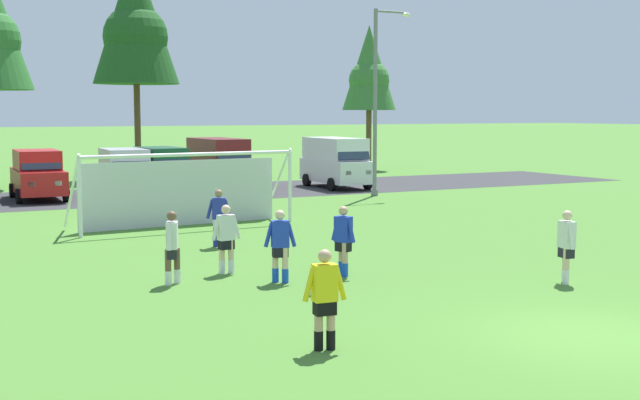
{
  "coord_description": "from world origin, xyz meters",
  "views": [
    {
      "loc": [
        -10.59,
        -10.24,
        3.81
      ],
      "look_at": [
        -1.43,
        7.37,
        1.72
      ],
      "focal_mm": 47.0,
      "sensor_mm": 36.0,
      "label": 1
    }
  ],
  "objects_px": {
    "parked_car_slot_center_left": "(125,172)",
    "player_trailing_back": "(172,248)",
    "soccer_ball": "(314,291)",
    "player_defender_far": "(219,218)",
    "player_striker_near": "(226,239)",
    "parked_car_slot_left": "(38,174)",
    "player_winger_right": "(280,246)",
    "parked_car_slot_right": "(336,161)",
    "street_lamp": "(378,100)",
    "player_winger_left": "(566,247)",
    "player_midfield_center": "(343,241)",
    "parked_car_slot_center": "(162,170)",
    "parked_car_slot_center_right": "(219,162)",
    "soccer_goal": "(183,188)",
    "referee": "(325,300)"
  },
  "relations": [
    {
      "from": "parked_car_slot_center_left",
      "to": "parked_car_slot_center",
      "type": "relative_size",
      "value": 1.0
    },
    {
      "from": "soccer_ball",
      "to": "player_defender_far",
      "type": "xyz_separation_m",
      "value": [
        0.51,
        6.89,
        0.71
      ]
    },
    {
      "from": "player_winger_left",
      "to": "parked_car_slot_left",
      "type": "bearing_deg",
      "value": 107.25
    },
    {
      "from": "player_striker_near",
      "to": "parked_car_slot_center",
      "type": "distance_m",
      "value": 20.38
    },
    {
      "from": "player_defender_far",
      "to": "parked_car_slot_center_right",
      "type": "bearing_deg",
      "value": 69.35
    },
    {
      "from": "player_winger_right",
      "to": "parked_car_slot_left",
      "type": "relative_size",
      "value": 0.35
    },
    {
      "from": "soccer_goal",
      "to": "referee",
      "type": "relative_size",
      "value": 4.59
    },
    {
      "from": "player_midfield_center",
      "to": "player_winger_right",
      "type": "bearing_deg",
      "value": -179.03
    },
    {
      "from": "referee",
      "to": "player_trailing_back",
      "type": "distance_m",
      "value": 6.15
    },
    {
      "from": "player_winger_right",
      "to": "street_lamp",
      "type": "xyz_separation_m",
      "value": [
        12.2,
        15.8,
        3.53
      ]
    },
    {
      "from": "player_winger_left",
      "to": "parked_car_slot_right",
      "type": "relative_size",
      "value": 0.34
    },
    {
      "from": "player_winger_left",
      "to": "parked_car_slot_right",
      "type": "distance_m",
      "value": 24.23
    },
    {
      "from": "parked_car_slot_center",
      "to": "parked_car_slot_right",
      "type": "distance_m",
      "value": 8.73
    },
    {
      "from": "parked_car_slot_center_left",
      "to": "player_trailing_back",
      "type": "bearing_deg",
      "value": -101.51
    },
    {
      "from": "player_striker_near",
      "to": "parked_car_slot_left",
      "type": "relative_size",
      "value": 0.35
    },
    {
      "from": "parked_car_slot_left",
      "to": "parked_car_slot_center",
      "type": "distance_m",
      "value": 5.68
    },
    {
      "from": "player_defender_far",
      "to": "player_trailing_back",
      "type": "bearing_deg",
      "value": -122.03
    },
    {
      "from": "parked_car_slot_center_right",
      "to": "street_lamp",
      "type": "height_order",
      "value": "street_lamp"
    },
    {
      "from": "player_defender_far",
      "to": "parked_car_slot_center_left",
      "type": "xyz_separation_m",
      "value": [
        1.27,
        15.36,
        0.29
      ]
    },
    {
      "from": "parked_car_slot_right",
      "to": "street_lamp",
      "type": "height_order",
      "value": "street_lamp"
    },
    {
      "from": "soccer_ball",
      "to": "parked_car_slot_right",
      "type": "distance_m",
      "value": 25.11
    },
    {
      "from": "player_trailing_back",
      "to": "parked_car_slot_left",
      "type": "bearing_deg",
      "value": 89.07
    },
    {
      "from": "referee",
      "to": "parked_car_slot_center_left",
      "type": "xyz_separation_m",
      "value": [
        3.44,
        25.88,
        0.29
      ]
    },
    {
      "from": "soccer_goal",
      "to": "player_midfield_center",
      "type": "bearing_deg",
      "value": -86.58
    },
    {
      "from": "parked_car_slot_center_left",
      "to": "player_defender_far",
      "type": "bearing_deg",
      "value": -94.73
    },
    {
      "from": "referee",
      "to": "player_striker_near",
      "type": "distance_m",
      "value": 6.83
    },
    {
      "from": "player_midfield_center",
      "to": "player_trailing_back",
      "type": "distance_m",
      "value": 3.94
    },
    {
      "from": "player_midfield_center",
      "to": "player_winger_left",
      "type": "distance_m",
      "value": 5.02
    },
    {
      "from": "player_defender_far",
      "to": "player_winger_right",
      "type": "relative_size",
      "value": 1.0
    },
    {
      "from": "parked_car_slot_center",
      "to": "street_lamp",
      "type": "height_order",
      "value": "street_lamp"
    },
    {
      "from": "soccer_ball",
      "to": "soccer_goal",
      "type": "height_order",
      "value": "soccer_goal"
    },
    {
      "from": "player_striker_near",
      "to": "player_defender_far",
      "type": "bearing_deg",
      "value": 71.85
    },
    {
      "from": "player_winger_right",
      "to": "parked_car_slot_center_left",
      "type": "relative_size",
      "value": 0.35
    },
    {
      "from": "player_striker_near",
      "to": "player_midfield_center",
      "type": "distance_m",
      "value": 2.78
    },
    {
      "from": "street_lamp",
      "to": "parked_car_slot_left",
      "type": "bearing_deg",
      "value": 159.15
    },
    {
      "from": "player_winger_left",
      "to": "parked_car_slot_center_right",
      "type": "relative_size",
      "value": 0.34
    },
    {
      "from": "soccer_ball",
      "to": "player_trailing_back",
      "type": "height_order",
      "value": "player_trailing_back"
    },
    {
      "from": "player_winger_left",
      "to": "player_trailing_back",
      "type": "bearing_deg",
      "value": 153.31
    },
    {
      "from": "player_winger_left",
      "to": "parked_car_slot_center_right",
      "type": "distance_m",
      "value": 25.13
    },
    {
      "from": "player_striker_near",
      "to": "parked_car_slot_center_left",
      "type": "distance_m",
      "value": 19.29
    },
    {
      "from": "soccer_goal",
      "to": "player_striker_near",
      "type": "height_order",
      "value": "soccer_goal"
    },
    {
      "from": "soccer_ball",
      "to": "player_trailing_back",
      "type": "bearing_deg",
      "value": 131.98
    },
    {
      "from": "soccer_ball",
      "to": "player_midfield_center",
      "type": "relative_size",
      "value": 0.13
    },
    {
      "from": "player_winger_left",
      "to": "player_trailing_back",
      "type": "xyz_separation_m",
      "value": [
        -7.83,
        3.94,
        0.0
      ]
    },
    {
      "from": "soccer_goal",
      "to": "player_striker_near",
      "type": "relative_size",
      "value": 4.59
    },
    {
      "from": "parked_car_slot_center",
      "to": "parked_car_slot_left",
      "type": "bearing_deg",
      "value": -177.13
    },
    {
      "from": "soccer_ball",
      "to": "parked_car_slot_left",
      "type": "height_order",
      "value": "parked_car_slot_left"
    },
    {
      "from": "player_defender_far",
      "to": "parked_car_slot_left",
      "type": "distance_m",
      "value": 16.02
    },
    {
      "from": "parked_car_slot_right",
      "to": "player_defender_far",
      "type": "bearing_deg",
      "value": -128.57
    },
    {
      "from": "player_trailing_back",
      "to": "parked_car_slot_center_left",
      "type": "bearing_deg",
      "value": 78.49
    }
  ]
}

